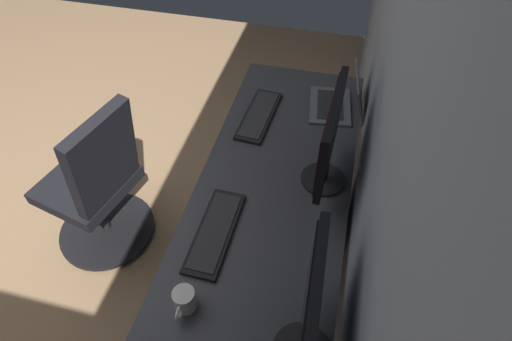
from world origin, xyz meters
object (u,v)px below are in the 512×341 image
at_px(keyboard_main, 259,115).
at_px(coffee_mug, 184,300).
at_px(monitor_primary, 330,138).
at_px(laptop_leftmost, 342,100).
at_px(office_chair, 98,189).
at_px(drawer_pedestal, 277,233).
at_px(keyboard_spare, 215,232).
at_px(monitor_secondary, 308,320).

bearing_deg(keyboard_main, coffee_mug, -0.51).
distance_m(monitor_primary, laptop_leftmost, 0.58).
height_order(laptop_leftmost, office_chair, office_chair).
xyz_separation_m(laptop_leftmost, keyboard_main, (0.18, -0.41, -0.04)).
distance_m(keyboard_main, office_chair, 0.94).
bearing_deg(drawer_pedestal, keyboard_spare, -32.87).
distance_m(laptop_leftmost, keyboard_spare, 1.01).
xyz_separation_m(drawer_pedestal, keyboard_main, (-0.44, -0.20, 0.39)).
relative_size(monitor_secondary, coffee_mug, 4.01).
bearing_deg(keyboard_spare, coffee_mug, -1.27).
height_order(drawer_pedestal, monitor_primary, monitor_primary).
height_order(drawer_pedestal, monitor_secondary, monitor_secondary).
bearing_deg(coffee_mug, keyboard_spare, 178.73).
xyz_separation_m(drawer_pedestal, coffee_mug, (0.64, -0.21, 0.43)).
xyz_separation_m(drawer_pedestal, monitor_primary, (-0.07, 0.18, 0.64)).
xyz_separation_m(keyboard_spare, coffee_mug, (0.32, -0.01, 0.04)).
relative_size(monitor_primary, office_chair, 0.49).
relative_size(monitor_primary, keyboard_spare, 1.13).
relative_size(monitor_primary, keyboard_main, 1.11).
bearing_deg(keyboard_main, laptop_leftmost, 113.43).
bearing_deg(drawer_pedestal, coffee_mug, -18.37).
relative_size(monitor_secondary, keyboard_main, 1.11).
bearing_deg(coffee_mug, laptop_leftmost, 161.54).
distance_m(drawer_pedestal, laptop_leftmost, 0.78).
height_order(drawer_pedestal, laptop_leftmost, laptop_leftmost).
height_order(monitor_primary, coffee_mug, monitor_primary).
xyz_separation_m(laptop_leftmost, keyboard_spare, (0.93, -0.41, -0.04)).
distance_m(monitor_secondary, keyboard_spare, 0.62).
xyz_separation_m(monitor_primary, coffee_mug, (0.71, -0.39, -0.21)).
height_order(monitor_primary, laptop_leftmost, monitor_primary).
bearing_deg(office_chair, coffee_mug, 51.16).
relative_size(keyboard_main, office_chair, 0.44).
relative_size(laptop_leftmost, keyboard_spare, 0.81).
height_order(laptop_leftmost, keyboard_spare, laptop_leftmost).
distance_m(monitor_primary, coffee_mug, 0.84).
bearing_deg(drawer_pedestal, laptop_leftmost, 161.44).
height_order(monitor_secondary, coffee_mug, monitor_secondary).
bearing_deg(office_chair, laptop_leftmost, 118.63).
bearing_deg(monitor_secondary, monitor_primary, -177.59).
distance_m(monitor_primary, keyboard_spare, 0.60).
relative_size(coffee_mug, office_chair, 0.12).
xyz_separation_m(monitor_primary, laptop_leftmost, (-0.54, 0.03, -0.21)).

